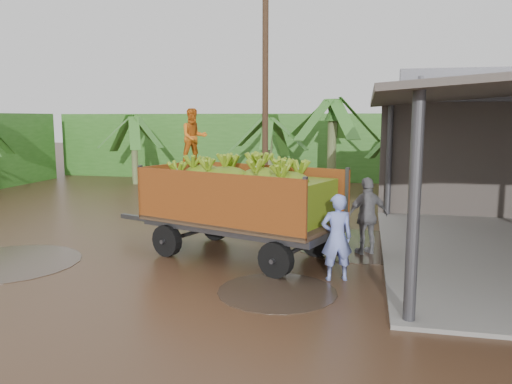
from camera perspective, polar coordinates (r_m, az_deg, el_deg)
ground at (r=13.14m, az=-8.18°, el=-6.47°), size 100.00×100.00×0.00m
hedge_north at (r=28.66m, az=-0.72°, el=5.32°), size 22.00×3.00×3.60m
banana_trailer at (r=12.08m, az=-1.77°, el=-0.86°), size 6.52×3.74×3.61m
man_blue at (r=10.52m, az=9.21°, el=-5.14°), size 0.77×0.62×1.83m
man_grey at (r=12.65m, az=12.61°, el=-2.70°), size 1.21×0.98×1.93m
utility_pole at (r=19.73m, az=1.07°, el=11.41°), size 1.20×0.24×8.66m
banana_plants at (r=19.94m, az=-11.21°, el=4.03°), size 24.15×20.31×4.40m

